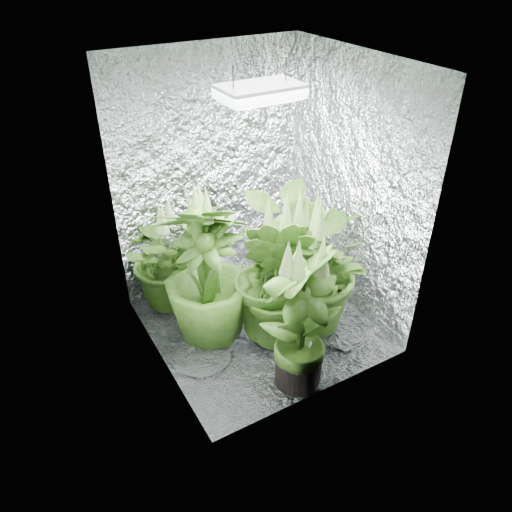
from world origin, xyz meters
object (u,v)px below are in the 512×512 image
(plant_a, at_px, (168,256))
(plant_e, at_px, (309,270))
(grow_lamp, at_px, (260,92))
(plant_c, at_px, (298,260))
(plant_f, at_px, (301,319))
(plant_g, at_px, (273,279))
(circulation_fan, at_px, (301,270))
(plant_d, at_px, (207,273))
(plant_b, at_px, (206,253))

(plant_a, xyz_separation_m, plant_e, (0.77, -0.85, 0.10))
(grow_lamp, height_order, plant_a, grow_lamp)
(grow_lamp, bearing_deg, plant_c, 9.31)
(plant_e, distance_m, plant_f, 0.56)
(plant_c, height_order, plant_g, plant_g)
(grow_lamp, distance_m, plant_g, 1.29)
(plant_f, bearing_deg, plant_c, 57.30)
(plant_a, relative_size, plant_e, 0.82)
(plant_f, distance_m, circulation_fan, 1.18)
(grow_lamp, height_order, plant_d, grow_lamp)
(grow_lamp, xyz_separation_m, circulation_fan, (0.58, 0.27, -1.66))
(plant_b, bearing_deg, grow_lamp, -73.53)
(grow_lamp, relative_size, plant_a, 0.52)
(plant_d, bearing_deg, plant_a, 99.79)
(grow_lamp, distance_m, plant_c, 1.43)
(plant_a, distance_m, plant_e, 1.15)
(plant_c, height_order, plant_e, plant_e)
(plant_e, height_order, plant_f, plant_f)
(plant_e, bearing_deg, plant_g, 171.43)
(plant_c, relative_size, plant_g, 0.83)
(plant_a, bearing_deg, grow_lamp, -53.37)
(plant_a, bearing_deg, plant_f, -72.14)
(plant_b, distance_m, plant_f, 1.23)
(plant_b, height_order, plant_d, plant_d)
(plant_g, bearing_deg, plant_b, 103.96)
(plant_d, bearing_deg, plant_e, -23.62)
(plant_d, bearing_deg, grow_lamp, -12.81)
(plant_a, bearing_deg, plant_e, -47.70)
(plant_d, distance_m, plant_g, 0.47)
(plant_e, bearing_deg, plant_a, 132.30)
(plant_c, bearing_deg, grow_lamp, -170.69)
(plant_a, height_order, plant_b, plant_a)
(plant_b, xyz_separation_m, plant_d, (-0.21, -0.49, 0.17))
(plant_d, relative_size, plant_g, 1.06)
(plant_a, xyz_separation_m, plant_d, (0.10, -0.55, 0.13))
(grow_lamp, bearing_deg, plant_b, 106.47)
(plant_d, relative_size, plant_f, 1.04)
(circulation_fan, bearing_deg, plant_d, -155.01)
(plant_g, bearing_deg, plant_f, -99.31)
(plant_b, relative_size, plant_c, 0.94)
(plant_f, bearing_deg, grow_lamp, 84.35)
(plant_e, bearing_deg, plant_b, 120.73)
(plant_a, height_order, plant_e, plant_e)
(plant_c, bearing_deg, plant_a, 146.31)
(plant_b, bearing_deg, circulation_fan, -22.27)
(grow_lamp, height_order, plant_b, grow_lamp)
(plant_f, bearing_deg, circulation_fan, 54.84)
(plant_f, bearing_deg, plant_d, 113.57)
(plant_b, height_order, plant_g, plant_g)
(plant_a, bearing_deg, circulation_fan, -19.26)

